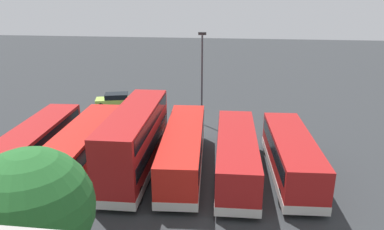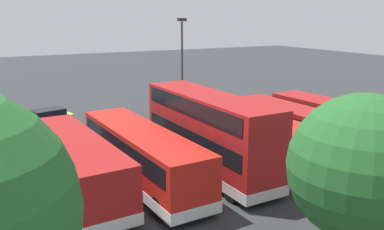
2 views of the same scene
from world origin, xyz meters
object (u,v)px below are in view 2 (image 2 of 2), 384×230
bus_single_deck_third (246,134)px  bus_double_decker_fourth (208,131)px  lamp_post_tall (182,64)px  bus_single_deck_fifth (142,154)px  bus_single_deck_second (297,129)px  bus_single_deck_sixth (75,164)px  car_hatchback_silver (47,118)px  bus_single_deck_near_end (334,121)px

bus_single_deck_third → bus_double_decker_fourth: bus_double_decker_fourth is taller
lamp_post_tall → bus_single_deck_fifth: bearing=52.8°
bus_single_deck_second → bus_single_deck_sixth: 14.33m
car_hatchback_silver → bus_double_decker_fourth: bearing=113.6°
bus_single_deck_near_end → bus_single_deck_second: size_ratio=0.94×
bus_single_deck_third → car_hatchback_silver: bus_single_deck_third is taller
bus_single_deck_near_end → bus_single_deck_second: bearing=4.8°
bus_single_deck_sixth → bus_single_deck_second: bearing=178.9°
car_hatchback_silver → lamp_post_tall: size_ratio=0.52×
bus_single_deck_second → car_hatchback_silver: bearing=-47.6°
lamp_post_tall → bus_single_deck_sixth: bearing=41.6°
bus_single_deck_near_end → bus_double_decker_fourth: bus_double_decker_fourth is taller
bus_single_deck_third → bus_single_deck_sixth: (10.64, 0.31, -0.00)m
bus_single_deck_sixth → bus_single_deck_third: bearing=-178.3°
bus_single_deck_third → lamp_post_tall: 10.03m
car_hatchback_silver → bus_single_deck_third: bearing=124.6°
bus_single_deck_fifth → car_hatchback_silver: (2.55, -14.52, -0.92)m
bus_single_deck_sixth → bus_double_decker_fourth: bearing=176.2°
bus_single_deck_fifth → lamp_post_tall: size_ratio=1.33×
bus_single_deck_third → car_hatchback_silver: bearing=-55.4°
lamp_post_tall → bus_single_deck_near_end: bearing=125.7°
bus_single_deck_sixth → lamp_post_tall: lamp_post_tall is taller
bus_double_decker_fourth → bus_single_deck_fifth: 4.05m
bus_single_deck_second → bus_single_deck_fifth: size_ratio=0.94×
bus_single_deck_second → lamp_post_tall: size_ratio=1.26×
bus_single_deck_near_end → bus_single_deck_sixth: size_ratio=0.97×
bus_single_deck_sixth → car_hatchback_silver: bus_single_deck_sixth is taller
bus_single_deck_near_end → lamp_post_tall: lamp_post_tall is taller
bus_single_deck_second → bus_single_deck_fifth: same height
bus_single_deck_third → bus_double_decker_fourth: (3.20, 0.80, 0.82)m
bus_double_decker_fourth → lamp_post_tall: 11.14m
bus_single_deck_second → bus_double_decker_fourth: (6.89, 0.21, 0.83)m
bus_single_deck_near_end → bus_single_deck_fifth: 14.49m
bus_single_deck_near_end → lamp_post_tall: 12.44m
bus_single_deck_fifth → lamp_post_tall: lamp_post_tall is taller
bus_single_deck_near_end → car_hatchback_silver: (17.03, -14.35, -0.92)m
bus_single_deck_sixth → car_hatchback_silver: (-0.94, -14.37, -0.92)m
bus_single_deck_second → lamp_post_tall: lamp_post_tall is taller
bus_single_deck_third → lamp_post_tall: size_ratio=1.38×
bus_single_deck_near_end → car_hatchback_silver: bearing=-40.1°
bus_single_deck_fifth → bus_single_deck_near_end: bearing=-179.3°
bus_single_deck_near_end → car_hatchback_silver: 22.29m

